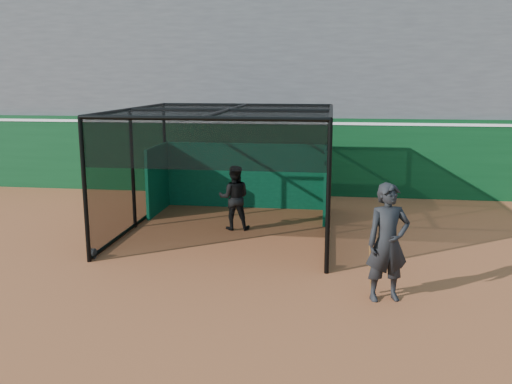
# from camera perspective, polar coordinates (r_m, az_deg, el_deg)

# --- Properties ---
(ground) EXTENTS (120.00, 120.00, 0.00)m
(ground) POSITION_cam_1_polar(r_m,az_deg,el_deg) (9.89, -2.32, -10.33)
(ground) COLOR brown
(ground) RESTS_ON ground
(outfield_wall) EXTENTS (50.00, 0.50, 2.50)m
(outfield_wall) POSITION_cam_1_polar(r_m,az_deg,el_deg) (17.75, 2.52, 3.92)
(outfield_wall) COLOR #0A3718
(outfield_wall) RESTS_ON ground
(grandstand) EXTENTS (50.00, 7.85, 8.95)m
(grandstand) POSITION_cam_1_polar(r_m,az_deg,el_deg) (21.36, 3.60, 13.82)
(grandstand) COLOR #4C4C4F
(grandstand) RESTS_ON ground
(batting_cage) EXTENTS (4.99, 5.49, 2.99)m
(batting_cage) POSITION_cam_1_polar(r_m,az_deg,el_deg) (13.28, -2.90, 2.12)
(batting_cage) COLOR black
(batting_cage) RESTS_ON ground
(batter) EXTENTS (0.86, 0.71, 1.62)m
(batter) POSITION_cam_1_polar(r_m,az_deg,el_deg) (13.56, -2.31, -0.59)
(batter) COLOR black
(batter) RESTS_ON ground
(on_deck_player) EXTENTS (0.85, 0.68, 2.04)m
(on_deck_player) POSITION_cam_1_polar(r_m,az_deg,el_deg) (9.44, 13.69, -5.21)
(on_deck_player) COLOR black
(on_deck_player) RESTS_ON ground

